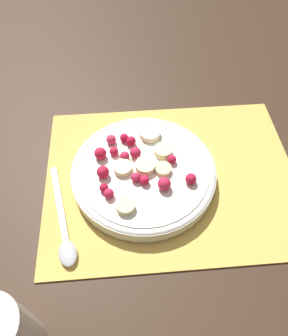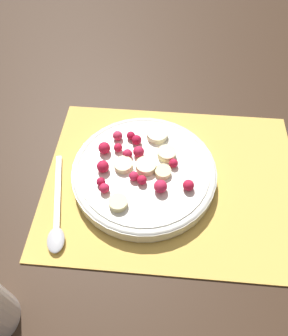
{
  "view_description": "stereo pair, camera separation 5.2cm",
  "coord_description": "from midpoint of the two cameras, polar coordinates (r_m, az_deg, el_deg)",
  "views": [
    {
      "loc": [
        -0.07,
        -0.31,
        0.46
      ],
      "look_at": [
        -0.05,
        -0.0,
        0.04
      ],
      "focal_mm": 35.0,
      "sensor_mm": 36.0,
      "label": 1
    },
    {
      "loc": [
        -0.02,
        -0.31,
        0.46
      ],
      "look_at": [
        -0.05,
        -0.0,
        0.04
      ],
      "focal_mm": 35.0,
      "sensor_mm": 36.0,
      "label": 2
    }
  ],
  "objects": [
    {
      "name": "placemat",
      "position": [
        0.56,
        7.55,
        -2.27
      ],
      "size": [
        0.42,
        0.33,
        0.01
      ],
      "color": "#E0B251",
      "rests_on": "ground_plane"
    },
    {
      "name": "spoon",
      "position": [
        0.52,
        -12.19,
        -9.11
      ],
      "size": [
        0.05,
        0.18,
        0.01
      ],
      "rotation": [
        0.0,
        0.0,
        4.92
      ],
      "color": "#B2B2B7",
      "rests_on": "placemat"
    },
    {
      "name": "ground_plane",
      "position": [
        0.56,
        7.52,
        -2.44
      ],
      "size": [
        3.0,
        3.0,
        0.0
      ],
      "primitive_type": "plane",
      "color": "#382619"
    },
    {
      "name": "fruit_bowl",
      "position": [
        0.54,
        2.73,
        -1.16
      ],
      "size": [
        0.24,
        0.24,
        0.05
      ],
      "color": "silver",
      "rests_on": "placemat"
    }
  ]
}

